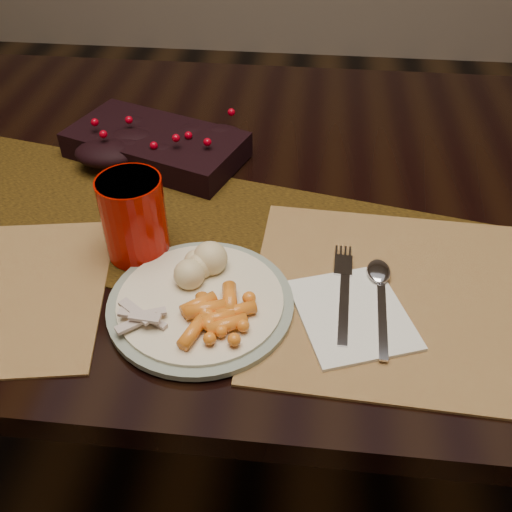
# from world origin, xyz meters

# --- Properties ---
(floor) EXTENTS (5.00, 5.00, 0.00)m
(floor) POSITION_xyz_m (0.00, 0.00, 0.00)
(floor) COLOR black
(floor) RESTS_ON ground
(dining_table) EXTENTS (1.80, 1.00, 0.75)m
(dining_table) POSITION_xyz_m (0.00, 0.00, 0.38)
(dining_table) COLOR black
(dining_table) RESTS_ON floor
(table_runner) EXTENTS (1.54, 0.61, 0.00)m
(table_runner) POSITION_xyz_m (-0.05, -0.16, 0.75)
(table_runner) COLOR black
(table_runner) RESTS_ON dining_table
(centerpiece) EXTENTS (0.35, 0.26, 0.06)m
(centerpiece) POSITION_xyz_m (-0.19, 0.06, 0.78)
(centerpiece) COLOR black
(centerpiece) RESTS_ON table_runner
(placemat_main) EXTENTS (0.50, 0.38, 0.00)m
(placemat_main) POSITION_xyz_m (0.27, -0.26, 0.75)
(placemat_main) COLOR brown
(placemat_main) RESTS_ON dining_table
(dinner_plate) EXTENTS (0.27, 0.27, 0.01)m
(dinner_plate) POSITION_xyz_m (-0.04, -0.31, 0.76)
(dinner_plate) COLOR beige
(dinner_plate) RESTS_ON placemat_main
(baby_carrots) EXTENTS (0.10, 0.08, 0.02)m
(baby_carrots) POSITION_xyz_m (0.00, -0.35, 0.78)
(baby_carrots) COLOR orange
(baby_carrots) RESTS_ON dinner_plate
(mashed_potatoes) EXTENTS (0.09, 0.09, 0.04)m
(mashed_potatoes) POSITION_xyz_m (-0.05, -0.27, 0.79)
(mashed_potatoes) COLOR #E0D37E
(mashed_potatoes) RESTS_ON dinner_plate
(turkey_shreds) EXTENTS (0.07, 0.06, 0.02)m
(turkey_shreds) POSITION_xyz_m (-0.11, -0.36, 0.78)
(turkey_shreds) COLOR beige
(turkey_shreds) RESTS_ON dinner_plate
(napkin) EXTENTS (0.18, 0.19, 0.01)m
(napkin) POSITION_xyz_m (0.16, -0.31, 0.76)
(napkin) COLOR silver
(napkin) RESTS_ON placemat_main
(fork) EXTENTS (0.03, 0.17, 0.00)m
(fork) POSITION_xyz_m (0.15, -0.28, 0.76)
(fork) COLOR silver
(fork) RESTS_ON napkin
(spoon) EXTENTS (0.04, 0.17, 0.00)m
(spoon) POSITION_xyz_m (0.20, -0.29, 0.76)
(spoon) COLOR white
(spoon) RESTS_ON napkin
(red_cup) EXTENTS (0.10, 0.10, 0.12)m
(red_cup) POSITION_xyz_m (-0.15, -0.21, 0.82)
(red_cup) COLOR #910800
(red_cup) RESTS_ON placemat_main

